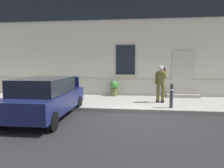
{
  "coord_description": "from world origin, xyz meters",
  "views": [
    {
      "loc": [
        0.06,
        -7.31,
        2.04
      ],
      "look_at": [
        -1.07,
        1.6,
        1.1
      ],
      "focal_mm": 32.81,
      "sensor_mm": 36.0,
      "label": 1
    }
  ],
  "objects_px": {
    "person_on_phone": "(161,82)",
    "planter_olive": "(114,88)",
    "hatchback_car_navy": "(46,97)",
    "bollard_near_person": "(171,95)",
    "planter_cream": "(66,88)"
  },
  "relations": [
    {
      "from": "hatchback_car_navy",
      "to": "person_on_phone",
      "type": "relative_size",
      "value": 2.34
    },
    {
      "from": "person_on_phone",
      "to": "hatchback_car_navy",
      "type": "bearing_deg",
      "value": -145.92
    },
    {
      "from": "bollard_near_person",
      "to": "hatchback_car_navy",
      "type": "bearing_deg",
      "value": -160.95
    },
    {
      "from": "hatchback_car_navy",
      "to": "planter_olive",
      "type": "xyz_separation_m",
      "value": [
        1.98,
        4.48,
        -0.18
      ]
    },
    {
      "from": "hatchback_car_navy",
      "to": "planter_cream",
      "type": "xyz_separation_m",
      "value": [
        -0.75,
        4.19,
        -0.18
      ]
    },
    {
      "from": "hatchback_car_navy",
      "to": "planter_olive",
      "type": "height_order",
      "value": "hatchback_car_navy"
    },
    {
      "from": "planter_olive",
      "to": "person_on_phone",
      "type": "bearing_deg",
      "value": -35.51
    },
    {
      "from": "hatchback_car_navy",
      "to": "bollard_near_person",
      "type": "bearing_deg",
      "value": 19.05
    },
    {
      "from": "hatchback_car_navy",
      "to": "bollard_near_person",
      "type": "xyz_separation_m",
      "value": [
        4.73,
        1.63,
        -0.08
      ]
    },
    {
      "from": "person_on_phone",
      "to": "planter_olive",
      "type": "distance_m",
      "value": 3.02
    },
    {
      "from": "bollard_near_person",
      "to": "planter_cream",
      "type": "bearing_deg",
      "value": 155.0
    },
    {
      "from": "hatchback_car_navy",
      "to": "person_on_phone",
      "type": "bearing_deg",
      "value": 32.1
    },
    {
      "from": "person_on_phone",
      "to": "planter_olive",
      "type": "xyz_separation_m",
      "value": [
        -2.42,
        1.72,
        -0.55
      ]
    },
    {
      "from": "hatchback_car_navy",
      "to": "bollard_near_person",
      "type": "distance_m",
      "value": 5.0
    },
    {
      "from": "person_on_phone",
      "to": "bollard_near_person",
      "type": "bearing_deg",
      "value": -71.76
    }
  ]
}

